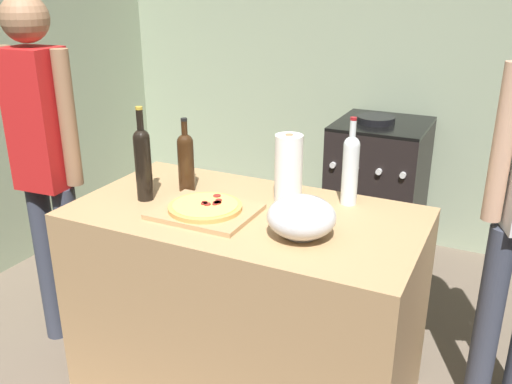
# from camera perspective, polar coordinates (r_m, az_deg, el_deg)

# --- Properties ---
(ground_plane) EXTENTS (4.38, 3.28, 0.02)m
(ground_plane) POSITION_cam_1_polar(r_m,az_deg,el_deg) (3.19, 3.24, -13.26)
(ground_plane) COLOR #6B5B4C
(kitchen_wall_rear) EXTENTS (4.38, 0.10, 2.60)m
(kitchen_wall_rear) POSITION_cam_1_polar(r_m,az_deg,el_deg) (3.99, 11.66, 13.65)
(kitchen_wall_rear) COLOR #99A889
(kitchen_wall_rear) RESTS_ON ground_plane
(kitchen_wall_left) EXTENTS (0.10, 3.28, 2.60)m
(kitchen_wall_left) POSITION_cam_1_polar(r_m,az_deg,el_deg) (3.84, -24.64, 11.94)
(kitchen_wall_left) COLOR #99A889
(kitchen_wall_left) RESTS_ON ground_plane
(counter) EXTENTS (1.44, 0.77, 0.89)m
(counter) POSITION_cam_1_polar(r_m,az_deg,el_deg) (2.50, -1.02, -11.44)
(counter) COLOR tan
(counter) RESTS_ON ground_plane
(cutting_board) EXTENTS (0.40, 0.32, 0.02)m
(cutting_board) POSITION_cam_1_polar(r_m,az_deg,el_deg) (2.27, -5.22, -2.01)
(cutting_board) COLOR tan
(cutting_board) RESTS_ON counter
(pizza) EXTENTS (0.30, 0.30, 0.03)m
(pizza) POSITION_cam_1_polar(r_m,az_deg,el_deg) (2.26, -5.22, -1.52)
(pizza) COLOR tan
(pizza) RESTS_ON cutting_board
(mixing_bowl) EXTENTS (0.26, 0.26, 0.16)m
(mixing_bowl) POSITION_cam_1_polar(r_m,az_deg,el_deg) (2.04, 4.69, -2.58)
(mixing_bowl) COLOR #B2B2B7
(mixing_bowl) RESTS_ON counter
(paper_towel_roll) EXTENTS (0.12, 0.12, 0.30)m
(paper_towel_roll) POSITION_cam_1_polar(r_m,az_deg,el_deg) (2.32, 3.35, 2.28)
(paper_towel_roll) COLOR white
(paper_towel_roll) RESTS_ON counter
(wine_bottle_green) EXTENTS (0.07, 0.07, 0.37)m
(wine_bottle_green) POSITION_cam_1_polar(r_m,az_deg,el_deg) (2.34, 9.67, 2.55)
(wine_bottle_green) COLOR silver
(wine_bottle_green) RESTS_ON counter
(wine_bottle_dark) EXTENTS (0.07, 0.07, 0.41)m
(wine_bottle_dark) POSITION_cam_1_polar(r_m,az_deg,el_deg) (2.40, -11.52, 3.17)
(wine_bottle_dark) COLOR black
(wine_bottle_dark) RESTS_ON counter
(wine_bottle_amber) EXTENTS (0.07, 0.07, 0.33)m
(wine_bottle_amber) POSITION_cam_1_polar(r_m,az_deg,el_deg) (2.49, -7.21, 3.35)
(wine_bottle_amber) COLOR #331E0F
(wine_bottle_amber) RESTS_ON counter
(stove) EXTENTS (0.57, 0.63, 0.98)m
(stove) POSITION_cam_1_polar(r_m,az_deg,el_deg) (3.76, 12.32, 0.09)
(stove) COLOR black
(stove) RESTS_ON ground_plane
(person_in_stripes) EXTENTS (0.40, 0.22, 1.73)m
(person_in_stripes) POSITION_cam_1_polar(r_m,az_deg,el_deg) (2.79, -20.88, 3.50)
(person_in_stripes) COLOR #383D4C
(person_in_stripes) RESTS_ON ground_plane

